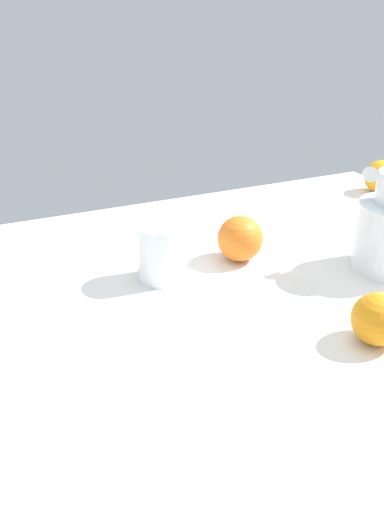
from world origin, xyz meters
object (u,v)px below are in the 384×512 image
loose_orange_0 (381,176)px  spoon (382,215)px  juice_glass (159,255)px  loose_orange_2 (378,319)px  loose_orange_3 (240,239)px

loose_orange_0 → spoon: bearing=-129.5°
juice_glass → loose_orange_2: juice_glass is taller
juice_glass → loose_orange_2: size_ratio=1.34×
loose_orange_3 → spoon: 40.92cm
juice_glass → loose_orange_0: (67.98, 20.25, -0.47)cm
loose_orange_3 → spoon: (40.32, 5.79, -3.86)cm
loose_orange_3 → loose_orange_2: bearing=-80.8°
loose_orange_0 → spoon: (-11.13, -13.50, -3.71)cm
loose_orange_2 → spoon: loose_orange_2 is taller
juice_glass → loose_orange_0: 70.93cm
loose_orange_0 → loose_orange_2: size_ratio=1.09×
spoon → loose_orange_2: bearing=-133.9°
juice_glass → spoon: 57.40cm
loose_orange_0 → spoon: 17.89cm
juice_glass → loose_orange_0: size_ratio=1.22×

